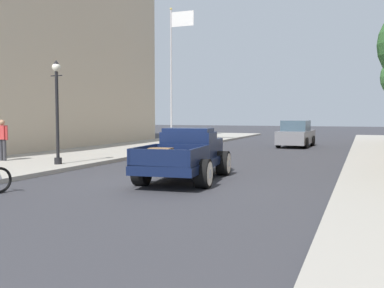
% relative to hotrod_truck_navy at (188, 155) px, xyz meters
% --- Properties ---
extents(ground_plane, '(140.00, 140.00, 0.00)m').
position_rel_hotrod_truck_navy_xyz_m(ground_plane, '(-0.07, -0.84, -0.75)').
color(ground_plane, '#333338').
extents(hotrod_truck_navy, '(2.50, 5.05, 1.58)m').
position_rel_hotrod_truck_navy_xyz_m(hotrod_truck_navy, '(0.00, 0.00, 0.00)').
color(hotrod_truck_navy, '#0F1938').
rests_on(hotrod_truck_navy, ground).
extents(car_background_grey, '(2.01, 4.37, 1.65)m').
position_rel_hotrod_truck_navy_xyz_m(car_background_grey, '(1.13, 15.32, 0.01)').
color(car_background_grey, slate).
rests_on(car_background_grey, ground).
extents(pedestrian_sidewalk_left, '(0.53, 0.22, 1.65)m').
position_rel_hotrod_truck_navy_xyz_m(pedestrian_sidewalk_left, '(-8.43, 0.98, 0.33)').
color(pedestrian_sidewalk_left, '#333338').
rests_on(pedestrian_sidewalk_left, sidewalk_left).
extents(street_lamp_near, '(0.50, 0.32, 3.85)m').
position_rel_hotrod_truck_navy_xyz_m(street_lamp_near, '(-5.56, 0.78, 1.63)').
color(street_lamp_near, black).
rests_on(street_lamp_near, sidewalk_left).
extents(flagpole, '(1.74, 0.16, 9.16)m').
position_rel_hotrod_truck_navy_xyz_m(flagpole, '(-7.17, 15.25, 5.02)').
color(flagpole, '#B2B2B7').
rests_on(flagpole, sidewalk_left).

